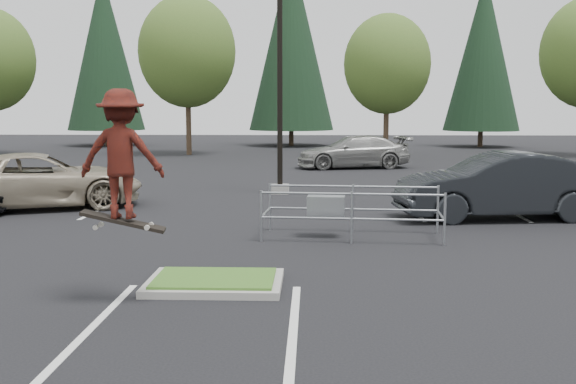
{
  "coord_description": "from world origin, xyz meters",
  "views": [
    {
      "loc": [
        1.59,
        -10.74,
        2.94
      ],
      "look_at": [
        1.15,
        1.5,
        1.38
      ],
      "focal_mm": 42.0,
      "sensor_mm": 36.0,
      "label": 1
    }
  ],
  "objects_px": {
    "cart_corral": "(332,206)",
    "conif_b": "(291,41)",
    "conif_c": "(483,53)",
    "conif_a": "(104,51)",
    "car_l_tan": "(36,181)",
    "decid_b": "(187,55)",
    "skateboarder": "(121,155)",
    "decid_c": "(387,67)",
    "car_r_charc": "(499,186)",
    "light_pole": "(280,58)",
    "car_far_silver": "(354,152)"
  },
  "relations": [
    {
      "from": "cart_corral",
      "to": "conif_b",
      "type": "bearing_deg",
      "value": 97.64
    },
    {
      "from": "conif_c",
      "to": "conif_a",
      "type": "bearing_deg",
      "value": 178.98
    },
    {
      "from": "conif_b",
      "to": "cart_corral",
      "type": "distance_m",
      "value": 36.94
    },
    {
      "from": "cart_corral",
      "to": "car_l_tan",
      "type": "bearing_deg",
      "value": 158.73
    },
    {
      "from": "decid_b",
      "to": "skateboarder",
      "type": "xyz_separation_m",
      "value": [
        4.81,
        -31.53,
        -3.81
      ]
    },
    {
      "from": "decid_c",
      "to": "car_r_charc",
      "type": "xyz_separation_m",
      "value": [
        0.51,
        -22.83,
        -4.38
      ]
    },
    {
      "from": "conif_c",
      "to": "car_r_charc",
      "type": "bearing_deg",
      "value": -102.99
    },
    {
      "from": "skateboarder",
      "to": "light_pole",
      "type": "bearing_deg",
      "value": -98.75
    },
    {
      "from": "conif_c",
      "to": "car_far_silver",
      "type": "height_order",
      "value": "conif_c"
    },
    {
      "from": "conif_a",
      "to": "car_far_silver",
      "type": "bearing_deg",
      "value": -46.1
    },
    {
      "from": "light_pole",
      "to": "conif_a",
      "type": "relative_size",
      "value": 0.78
    },
    {
      "from": "decid_c",
      "to": "car_r_charc",
      "type": "distance_m",
      "value": 23.25
    },
    {
      "from": "decid_c",
      "to": "skateboarder",
      "type": "bearing_deg",
      "value": -103.13
    },
    {
      "from": "decid_b",
      "to": "decid_c",
      "type": "bearing_deg",
      "value": -3.34
    },
    {
      "from": "light_pole",
      "to": "conif_b",
      "type": "xyz_separation_m",
      "value": [
        -0.5,
        28.5,
        3.29
      ]
    },
    {
      "from": "conif_a",
      "to": "car_far_silver",
      "type": "distance_m",
      "value": 26.2
    },
    {
      "from": "car_l_tan",
      "to": "cart_corral",
      "type": "bearing_deg",
      "value": -138.41
    },
    {
      "from": "decid_b",
      "to": "conif_c",
      "type": "xyz_separation_m",
      "value": [
        20.01,
        8.97,
        0.8
      ]
    },
    {
      "from": "light_pole",
      "to": "cart_corral",
      "type": "relative_size",
      "value": 2.48
    },
    {
      "from": "decid_b",
      "to": "cart_corral",
      "type": "bearing_deg",
      "value": -72.91
    },
    {
      "from": "decid_c",
      "to": "decid_b",
      "type": "bearing_deg",
      "value": 176.66
    },
    {
      "from": "decid_b",
      "to": "conif_c",
      "type": "height_order",
      "value": "conif_c"
    },
    {
      "from": "conif_a",
      "to": "cart_corral",
      "type": "distance_m",
      "value": 39.64
    },
    {
      "from": "cart_corral",
      "to": "conif_a",
      "type": "bearing_deg",
      "value": 118.62
    },
    {
      "from": "decid_b",
      "to": "conif_b",
      "type": "distance_m",
      "value": 11.78
    },
    {
      "from": "car_l_tan",
      "to": "light_pole",
      "type": "bearing_deg",
      "value": -85.08
    },
    {
      "from": "conif_a",
      "to": "skateboarder",
      "type": "xyz_separation_m",
      "value": [
        12.8,
        -41.0,
        -4.86
      ]
    },
    {
      "from": "conif_b",
      "to": "skateboarder",
      "type": "distance_m",
      "value": 41.89
    },
    {
      "from": "conif_b",
      "to": "conif_a",
      "type": "bearing_deg",
      "value": -177.95
    },
    {
      "from": "conif_b",
      "to": "conif_c",
      "type": "relative_size",
      "value": 1.16
    },
    {
      "from": "conif_a",
      "to": "car_l_tan",
      "type": "relative_size",
      "value": 2.24
    },
    {
      "from": "car_l_tan",
      "to": "car_r_charc",
      "type": "xyz_separation_m",
      "value": [
        12.91,
        -1.38,
        0.07
      ]
    },
    {
      "from": "car_r_charc",
      "to": "cart_corral",
      "type": "bearing_deg",
      "value": -65.91
    },
    {
      "from": "decid_c",
      "to": "car_r_charc",
      "type": "relative_size",
      "value": 1.58
    },
    {
      "from": "decid_c",
      "to": "conif_a",
      "type": "relative_size",
      "value": 0.64
    },
    {
      "from": "decid_c",
      "to": "skateboarder",
      "type": "height_order",
      "value": "decid_c"
    },
    {
      "from": "conif_c",
      "to": "car_l_tan",
      "type": "bearing_deg",
      "value": -123.26
    },
    {
      "from": "conif_a",
      "to": "decid_c",
      "type": "bearing_deg",
      "value": -26.96
    },
    {
      "from": "light_pole",
      "to": "car_r_charc",
      "type": "distance_m",
      "value": 8.64
    },
    {
      "from": "conif_b",
      "to": "cart_corral",
      "type": "xyz_separation_m",
      "value": [
        2.05,
        -36.18,
        -7.14
      ]
    },
    {
      "from": "conif_c",
      "to": "car_r_charc",
      "type": "relative_size",
      "value": 2.36
    },
    {
      "from": "light_pole",
      "to": "cart_corral",
      "type": "distance_m",
      "value": 8.73
    },
    {
      "from": "car_l_tan",
      "to": "conif_c",
      "type": "bearing_deg",
      "value": -55.99
    },
    {
      "from": "decid_c",
      "to": "conif_b",
      "type": "height_order",
      "value": "conif_b"
    },
    {
      "from": "decid_c",
      "to": "cart_corral",
      "type": "xyz_separation_m",
      "value": [
        -3.94,
        -25.52,
        -4.54
      ]
    },
    {
      "from": "conif_a",
      "to": "car_far_silver",
      "type": "height_order",
      "value": "conif_a"
    },
    {
      "from": "light_pole",
      "to": "car_r_charc",
      "type": "xyz_separation_m",
      "value": [
        6.0,
        -5.0,
        -3.69
      ]
    },
    {
      "from": "skateboarder",
      "to": "car_far_silver",
      "type": "distance_m",
      "value": 23.23
    },
    {
      "from": "cart_corral",
      "to": "car_r_charc",
      "type": "xyz_separation_m",
      "value": [
        4.45,
        2.68,
        0.16
      ]
    },
    {
      "from": "car_l_tan",
      "to": "car_r_charc",
      "type": "bearing_deg",
      "value": -118.84
    }
  ]
}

